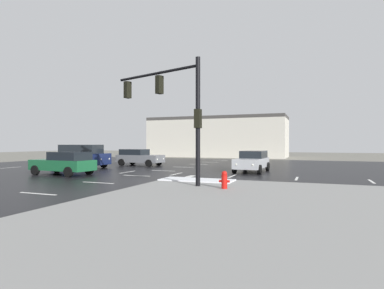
% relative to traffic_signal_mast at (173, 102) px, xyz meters
% --- Properties ---
extents(ground_plane, '(120.00, 120.00, 0.00)m').
position_rel_traffic_signal_mast_xyz_m(ground_plane, '(-4.32, 5.62, -4.25)').
color(ground_plane, slate).
extents(road_asphalt, '(44.00, 44.00, 0.02)m').
position_rel_traffic_signal_mast_xyz_m(road_asphalt, '(-4.32, 5.62, -4.24)').
color(road_asphalt, black).
rests_on(road_asphalt, ground_plane).
extents(sidewalk_corner, '(18.00, 18.00, 0.14)m').
position_rel_traffic_signal_mast_xyz_m(sidewalk_corner, '(7.68, -6.38, -4.18)').
color(sidewalk_corner, gray).
rests_on(sidewalk_corner, ground_plane).
extents(snow_strip_curbside, '(4.00, 1.60, 0.06)m').
position_rel_traffic_signal_mast_xyz_m(snow_strip_curbside, '(0.68, 1.62, -4.08)').
color(snow_strip_curbside, white).
rests_on(snow_strip_curbside, sidewalk_corner).
extents(lane_markings, '(36.15, 36.15, 0.01)m').
position_rel_traffic_signal_mast_xyz_m(lane_markings, '(-3.12, 4.24, -4.22)').
color(lane_markings, silver).
rests_on(lane_markings, road_asphalt).
extents(traffic_signal_mast, '(5.55, 1.90, 6.13)m').
position_rel_traffic_signal_mast_xyz_m(traffic_signal_mast, '(0.00, 0.00, 0.00)').
color(traffic_signal_mast, black).
rests_on(traffic_signal_mast, sidewalk_corner).
extents(fire_hydrant, '(0.48, 0.26, 0.79)m').
position_rel_traffic_signal_mast_xyz_m(fire_hydrant, '(2.90, -0.86, -3.71)').
color(fire_hydrant, red).
rests_on(fire_hydrant, sidewalk_corner).
extents(strip_building_background, '(21.86, 8.00, 6.39)m').
position_rel_traffic_signal_mast_xyz_m(strip_building_background, '(-7.97, 34.78, -1.05)').
color(strip_building_background, beige).
rests_on(strip_building_background, ground_plane).
extents(suv_navy, '(4.95, 2.46, 2.03)m').
position_rel_traffic_signal_mast_xyz_m(suv_navy, '(-12.22, 7.50, -3.16)').
color(suv_navy, '#141E47').
rests_on(suv_navy, road_asphalt).
extents(sedan_grey, '(4.61, 2.22, 1.58)m').
position_rel_traffic_signal_mast_xyz_m(sedan_grey, '(-9.16, 12.00, -3.39)').
color(sedan_grey, slate).
rests_on(sedan_grey, road_asphalt).
extents(sedan_green, '(4.64, 2.29, 1.58)m').
position_rel_traffic_signal_mast_xyz_m(sedan_green, '(-9.13, 2.23, -3.39)').
color(sedan_green, '#195933').
rests_on(sedan_green, road_asphalt).
extents(sedan_silver, '(2.19, 4.60, 1.58)m').
position_rel_traffic_signal_mast_xyz_m(sedan_silver, '(2.32, 9.27, -3.39)').
color(sedan_silver, '#B7BABF').
rests_on(sedan_silver, road_asphalt).
extents(sedan_white, '(2.09, 4.57, 1.58)m').
position_rel_traffic_signal_mast_xyz_m(sedan_white, '(-17.66, 13.18, -3.39)').
color(sedan_white, white).
rests_on(sedan_white, road_asphalt).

